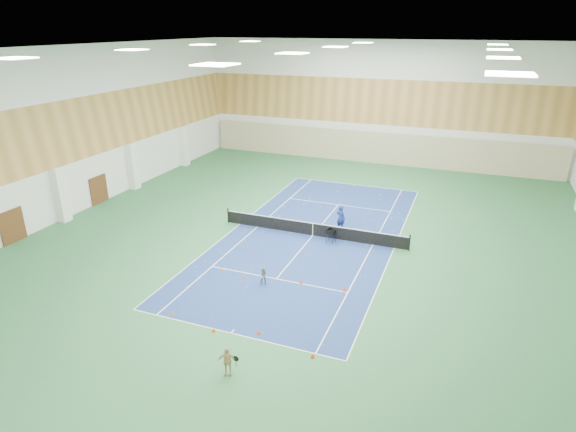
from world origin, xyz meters
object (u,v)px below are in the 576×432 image
(tennis_net, at_px, (313,228))
(coach, at_px, (341,218))
(child_apron, at_px, (227,361))
(ball_cart, at_px, (331,236))
(child_court, at_px, (264,276))

(tennis_net, bearing_deg, coach, 46.84)
(child_apron, bearing_deg, coach, 69.02)
(coach, bearing_deg, ball_cart, 109.02)
(ball_cart, bearing_deg, tennis_net, 161.56)
(coach, height_order, ball_cart, coach)
(child_apron, bearing_deg, child_court, 82.37)
(tennis_net, xyz_separation_m, child_court, (-0.39, -7.19, -0.02))
(child_court, height_order, ball_cart, child_court)
(coach, relative_size, child_apron, 1.41)
(tennis_net, height_order, child_apron, child_apron)
(coach, bearing_deg, child_apron, 109.01)
(tennis_net, distance_m, child_apron, 14.46)
(tennis_net, height_order, ball_cart, tennis_net)
(coach, xyz_separation_m, ball_cart, (-0.04, -2.19, -0.43))
(coach, relative_size, child_court, 1.73)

